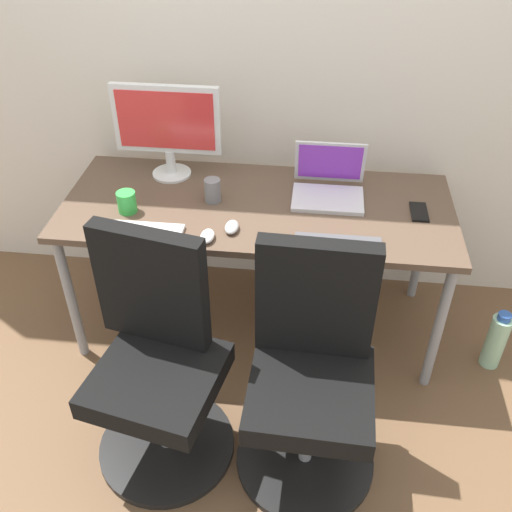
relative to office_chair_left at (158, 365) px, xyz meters
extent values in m
plane|color=brown|center=(0.29, 0.71, -0.42)|extent=(5.28, 5.28, 0.00)
cube|color=silver|center=(0.29, 1.14, 0.88)|extent=(4.40, 0.04, 2.60)
cube|color=brown|center=(0.29, 0.71, 0.26)|extent=(1.69, 0.71, 0.03)
cylinder|color=gray|center=(-0.51, 0.41, -0.09)|extent=(0.04, 0.04, 0.67)
cylinder|color=gray|center=(1.09, 0.41, -0.09)|extent=(0.04, 0.04, 0.67)
cylinder|color=gray|center=(-0.51, 1.01, -0.09)|extent=(0.04, 0.04, 0.67)
cylinder|color=gray|center=(1.09, 1.01, -0.09)|extent=(0.04, 0.04, 0.67)
cylinder|color=black|center=(0.01, -0.06, -0.41)|extent=(0.54, 0.54, 0.03)
cylinder|color=gray|center=(0.01, -0.06, -0.22)|extent=(0.05, 0.05, 0.34)
cube|color=black|center=(0.01, -0.06, -0.01)|extent=(0.52, 0.52, 0.09)
cube|color=black|center=(-0.02, 0.12, 0.28)|extent=(0.43, 0.15, 0.48)
cylinder|color=black|center=(0.57, -0.06, -0.41)|extent=(0.54, 0.54, 0.03)
cylinder|color=gray|center=(0.57, -0.06, -0.22)|extent=(0.05, 0.05, 0.34)
cube|color=black|center=(0.57, -0.06, -0.01)|extent=(0.45, 0.45, 0.09)
cube|color=black|center=(0.56, 0.12, 0.28)|extent=(0.42, 0.08, 0.48)
cylinder|color=#A5D8B2|center=(1.40, 0.56, -0.28)|extent=(0.09, 0.09, 0.28)
cylinder|color=#2D59B2|center=(1.40, 0.56, -0.13)|extent=(0.06, 0.06, 0.03)
cylinder|color=silver|center=(-0.14, 0.92, 0.28)|extent=(0.18, 0.18, 0.01)
cylinder|color=silver|center=(-0.14, 0.92, 0.35)|extent=(0.04, 0.04, 0.11)
cube|color=silver|center=(-0.14, 0.92, 0.56)|extent=(0.48, 0.03, 0.31)
cube|color=red|center=(-0.14, 0.90, 0.56)|extent=(0.43, 0.00, 0.26)
cube|color=silver|center=(0.59, 0.77, 0.29)|extent=(0.31, 0.22, 0.02)
cube|color=silver|center=(0.59, 0.90, 0.40)|extent=(0.31, 0.05, 0.21)
cube|color=purple|center=(0.59, 0.90, 0.40)|extent=(0.28, 0.04, 0.18)
cube|color=silver|center=(-0.15, 0.44, 0.29)|extent=(0.34, 0.12, 0.02)
cube|color=#515156|center=(0.64, 0.44, 0.29)|extent=(0.34, 0.12, 0.02)
ellipsoid|color=silver|center=(0.12, 0.43, 0.29)|extent=(0.06, 0.10, 0.03)
ellipsoid|color=#B7B7B7|center=(0.21, 0.50, 0.29)|extent=(0.06, 0.10, 0.03)
cylinder|color=green|center=(-0.25, 0.59, 0.32)|extent=(0.08, 0.08, 0.09)
cylinder|color=slate|center=(0.10, 0.71, 0.33)|extent=(0.07, 0.07, 0.10)
cube|color=black|center=(0.98, 0.72, 0.28)|extent=(0.07, 0.14, 0.01)
camera|label=1|loc=(0.53, -1.40, 1.62)|focal=40.54mm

